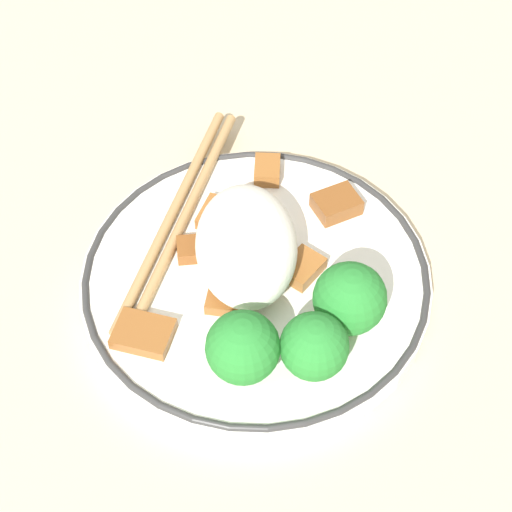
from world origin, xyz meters
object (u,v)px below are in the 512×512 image
Objects in this scene: plate at (256,280)px; broccoli_back_center at (314,347)px; broccoli_back_left at (243,348)px; broccoli_back_right at (350,299)px; chopsticks at (179,215)px.

broccoli_back_center is (0.08, 0.03, 0.03)m from plate.
broccoli_back_right reaches higher than broccoli_back_left.
broccoli_back_left is 0.13m from chopsticks.
broccoli_back_center is 0.93× the size of broccoli_back_right.
broccoli_back_center reaches higher than plate.
plate is at bearing 170.62° from broccoli_back_left.
broccoli_back_right is at bearing 142.19° from broccoli_back_center.
broccoli_back_center is at bearing 87.48° from broccoli_back_left.
chopsticks is (-0.05, -0.05, 0.01)m from plate.
broccoli_back_right reaches higher than chopsticks.
broccoli_back_left reaches higher than chopsticks.
broccoli_back_left is 0.07m from broccoli_back_right.
broccoli_back_left reaches higher than plate.
broccoli_back_right is (-0.03, 0.02, 0.00)m from broccoli_back_center.
broccoli_back_left is 0.96× the size of broccoli_back_right.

